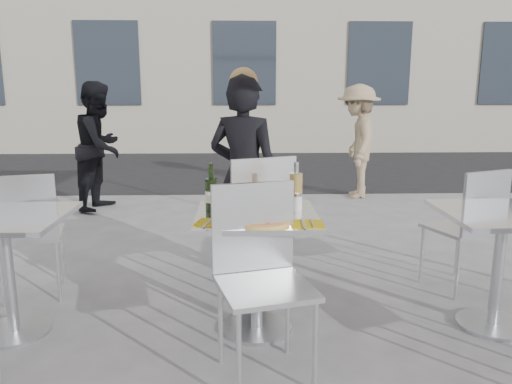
{
  "coord_description": "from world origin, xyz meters",
  "views": [
    {
      "loc": [
        -0.09,
        -2.88,
        1.49
      ],
      "look_at": [
        0.0,
        0.15,
        0.85
      ],
      "focal_mm": 35.0,
      "sensor_mm": 36.0,
      "label": 1
    }
  ],
  "objects_px": {
    "wineglass_white_b": "(254,191)",
    "napkin_right": "(307,224)",
    "pedestrian_a": "(100,146)",
    "carafe": "(296,190)",
    "main_table": "(257,247)",
    "side_table_right": "(500,245)",
    "pizza_near": "(262,220)",
    "pedestrian_b": "(358,141)",
    "napkin_left": "(212,223)",
    "chair_near": "(260,263)",
    "side_chair_lfar": "(28,226)",
    "wine_bottle": "(211,193)",
    "salad_plate": "(248,206)",
    "side_chair_rfar": "(471,220)",
    "side_table_left": "(6,250)",
    "chair_far": "(257,214)",
    "wineglass_red_a": "(268,196)",
    "wineglass_red_b": "(280,193)",
    "woman_diner": "(244,177)",
    "pizza_far": "(274,203)",
    "wineglass_white_a": "(249,196)",
    "sugar_shaker": "(297,202)"
  },
  "relations": [
    {
      "from": "main_table",
      "to": "wineglass_white_a",
      "type": "bearing_deg",
      "value": 170.51
    },
    {
      "from": "chair_far",
      "to": "wineglass_red_a",
      "type": "xyz_separation_m",
      "value": [
        0.05,
        -0.54,
        0.25
      ]
    },
    {
      "from": "pedestrian_b",
      "to": "napkin_left",
      "type": "bearing_deg",
      "value": -16.31
    },
    {
      "from": "wineglass_red_b",
      "to": "napkin_right",
      "type": "height_order",
      "value": "wineglass_red_b"
    },
    {
      "from": "pizza_near",
      "to": "napkin_left",
      "type": "relative_size",
      "value": 1.54
    },
    {
      "from": "side_chair_rfar",
      "to": "wineglass_white_b",
      "type": "height_order",
      "value": "side_chair_rfar"
    },
    {
      "from": "wineglass_white_a",
      "to": "carafe",
      "type": "bearing_deg",
      "value": 22.06
    },
    {
      "from": "wineglass_red_a",
      "to": "carafe",
      "type": "bearing_deg",
      "value": 36.16
    },
    {
      "from": "side_table_right",
      "to": "pizza_near",
      "type": "distance_m",
      "value": 1.51
    },
    {
      "from": "pizza_near",
      "to": "side_chair_rfar",
      "type": "bearing_deg",
      "value": 25.34
    },
    {
      "from": "chair_near",
      "to": "side_chair_rfar",
      "type": "height_order",
      "value": "chair_near"
    },
    {
      "from": "chair_near",
      "to": "side_chair_lfar",
      "type": "bearing_deg",
      "value": 134.97
    },
    {
      "from": "side_table_right",
      "to": "side_table_left",
      "type": "bearing_deg",
      "value": 180.0
    },
    {
      "from": "side_chair_lfar",
      "to": "side_table_right",
      "type": "bearing_deg",
      "value": 156.49
    },
    {
      "from": "main_table",
      "to": "pizza_far",
      "type": "relative_size",
      "value": 2.25
    },
    {
      "from": "side_table_left",
      "to": "chair_far",
      "type": "distance_m",
      "value": 1.61
    },
    {
      "from": "chair_far",
      "to": "carafe",
      "type": "height_order",
      "value": "carafe"
    },
    {
      "from": "side_chair_lfar",
      "to": "salad_plate",
      "type": "xyz_separation_m",
      "value": [
        1.52,
        -0.45,
        0.24
      ]
    },
    {
      "from": "side_table_left",
      "to": "pizza_far",
      "type": "bearing_deg",
      "value": 7.56
    },
    {
      "from": "side_chair_lfar",
      "to": "wineglass_red_b",
      "type": "relative_size",
      "value": 5.86
    },
    {
      "from": "side_table_left",
      "to": "chair_near",
      "type": "xyz_separation_m",
      "value": [
        1.5,
        -0.42,
        0.05
      ]
    },
    {
      "from": "wine_bottle",
      "to": "main_table",
      "type": "bearing_deg",
      "value": -15.55
    },
    {
      "from": "main_table",
      "to": "wine_bottle",
      "type": "bearing_deg",
      "value": 164.45
    },
    {
      "from": "side_chair_lfar",
      "to": "wineglass_white_b",
      "type": "xyz_separation_m",
      "value": [
        1.56,
        -0.36,
        0.31
      ]
    },
    {
      "from": "side_chair_rfar",
      "to": "woman_diner",
      "type": "xyz_separation_m",
      "value": [
        -1.64,
        0.44,
        0.25
      ]
    },
    {
      "from": "pizza_near",
      "to": "pizza_far",
      "type": "height_order",
      "value": "pizza_far"
    },
    {
      "from": "salad_plate",
      "to": "carafe",
      "type": "height_order",
      "value": "carafe"
    },
    {
      "from": "pedestrian_a",
      "to": "carafe",
      "type": "height_order",
      "value": "pedestrian_a"
    },
    {
      "from": "sugar_shaker",
      "to": "side_table_left",
      "type": "bearing_deg",
      "value": -177.64
    },
    {
      "from": "main_table",
      "to": "side_table_right",
      "type": "bearing_deg",
      "value": 0.0
    },
    {
      "from": "side_chair_lfar",
      "to": "wineglass_red_a",
      "type": "relative_size",
      "value": 5.86
    },
    {
      "from": "chair_near",
      "to": "napkin_left",
      "type": "distance_m",
      "value": 0.37
    },
    {
      "from": "salad_plate",
      "to": "pizza_near",
      "type": "bearing_deg",
      "value": -72.79
    },
    {
      "from": "side_table_right",
      "to": "wineglass_white_b",
      "type": "bearing_deg",
      "value": 175.33
    },
    {
      "from": "pedestrian_a",
      "to": "wine_bottle",
      "type": "height_order",
      "value": "pedestrian_a"
    },
    {
      "from": "carafe",
      "to": "wineglass_red_a",
      "type": "distance_m",
      "value": 0.22
    },
    {
      "from": "side_table_right",
      "to": "napkin_right",
      "type": "distance_m",
      "value": 1.27
    },
    {
      "from": "wineglass_red_a",
      "to": "napkin_right",
      "type": "distance_m",
      "value": 0.33
    },
    {
      "from": "side_chair_lfar",
      "to": "pizza_near",
      "type": "relative_size",
      "value": 2.78
    },
    {
      "from": "side_chair_lfar",
      "to": "wineglass_white_a",
      "type": "relative_size",
      "value": 5.86
    },
    {
      "from": "wineglass_white_b",
      "to": "napkin_right",
      "type": "relative_size",
      "value": 0.79
    },
    {
      "from": "woman_diner",
      "to": "pedestrian_b",
      "type": "relative_size",
      "value": 1.04
    },
    {
      "from": "side_table_left",
      "to": "pizza_near",
      "type": "bearing_deg",
      "value": -7.17
    },
    {
      "from": "pedestrian_a",
      "to": "salad_plate",
      "type": "height_order",
      "value": "pedestrian_a"
    },
    {
      "from": "side_chair_rfar",
      "to": "salad_plate",
      "type": "xyz_separation_m",
      "value": [
        -1.62,
        -0.51,
        0.24
      ]
    },
    {
      "from": "salad_plate",
      "to": "wineglass_red_b",
      "type": "distance_m",
      "value": 0.21
    },
    {
      "from": "wineglass_white_a",
      "to": "napkin_left",
      "type": "height_order",
      "value": "wineglass_white_a"
    },
    {
      "from": "napkin_right",
      "to": "side_chair_lfar",
      "type": "bearing_deg",
      "value": 161.38
    },
    {
      "from": "woman_diner",
      "to": "wineglass_red_b",
      "type": "xyz_separation_m",
      "value": [
        0.21,
        -0.91,
        0.07
      ]
    },
    {
      "from": "carafe",
      "to": "main_table",
      "type": "bearing_deg",
      "value": -152.99
    }
  ]
}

